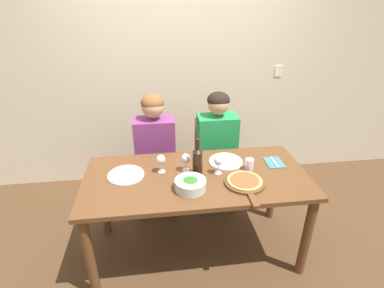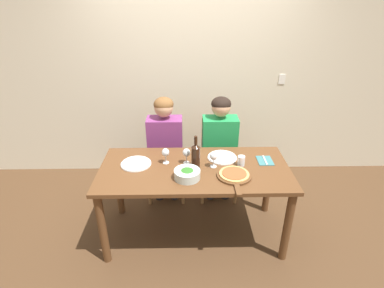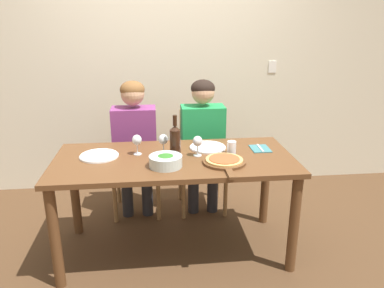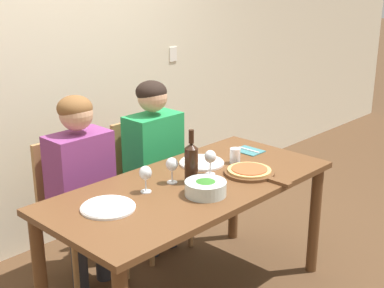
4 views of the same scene
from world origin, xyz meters
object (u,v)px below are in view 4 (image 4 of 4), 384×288
at_px(fork_on_napkin, 249,151).
at_px(pizza_on_board, 250,172).
at_px(person_woman, 82,175).
at_px(dinner_plate_left, 108,207).
at_px(person_man, 155,151).
at_px(water_tumbler, 235,156).
at_px(broccoli_bowl, 206,188).
at_px(wine_glass_centre, 172,165).
at_px(wine_bottle, 191,162).
at_px(chair_left, 74,206).
at_px(chair_right, 145,180).
at_px(wine_glass_right, 210,158).
at_px(wine_glass_left, 145,174).
at_px(dinner_plate_right, 202,162).

bearing_deg(fork_on_napkin, pizza_on_board, -140.88).
bearing_deg(person_woman, dinner_plate_left, -112.57).
relative_size(person_man, water_tumbler, 12.92).
xyz_separation_m(broccoli_bowl, wine_glass_centre, (-0.01, 0.25, 0.06)).
relative_size(person_woman, wine_bottle, 3.94).
relative_size(chair_left, chair_right, 1.00).
relative_size(chair_right, pizza_on_board, 2.09).
height_order(broccoli_bowl, dinner_plate_left, broccoli_bowl).
bearing_deg(chair_right, broccoli_bowl, -111.82).
distance_m(chair_left, chair_right, 0.60).
height_order(chair_right, broccoli_bowl, chair_right).
bearing_deg(pizza_on_board, person_woman, 129.58).
distance_m(pizza_on_board, wine_glass_right, 0.25).
xyz_separation_m(wine_glass_centre, fork_on_napkin, (0.74, 0.03, -0.10)).
bearing_deg(wine_glass_left, chair_left, 93.88).
distance_m(chair_right, wine_bottle, 0.87).
relative_size(chair_right, person_woman, 0.75).
bearing_deg(person_man, chair_left, 169.61).
height_order(chair_right, water_tumbler, chair_right).
distance_m(chair_left, wine_bottle, 0.89).
bearing_deg(pizza_on_board, dinner_plate_left, 165.62).
distance_m(person_man, pizza_on_board, 0.79).
bearing_deg(wine_glass_centre, wine_bottle, -40.99).
xyz_separation_m(wine_bottle, dinner_plate_left, (-0.55, 0.06, -0.11)).
distance_m(dinner_plate_left, wine_glass_right, 0.72).
relative_size(person_man, dinner_plate_right, 4.38).
xyz_separation_m(dinner_plate_left, wine_glass_left, (0.28, 0.02, 0.10)).
distance_m(dinner_plate_left, dinner_plate_right, 0.82).
relative_size(dinner_plate_left, wine_glass_centre, 1.85).
relative_size(chair_right, wine_glass_right, 6.08).
bearing_deg(wine_glass_right, chair_right, 80.35).
xyz_separation_m(dinner_plate_left, pizza_on_board, (0.88, -0.23, 0.01)).
distance_m(broccoli_bowl, wine_glass_centre, 0.26).
bearing_deg(chair_right, wine_glass_centre, -119.40).
height_order(person_woman, wine_glass_centre, person_woman).
bearing_deg(chair_right, water_tumbler, -79.23).
xyz_separation_m(wine_bottle, water_tumbler, (0.42, 0.02, -0.08)).
bearing_deg(chair_left, fork_on_napkin, -32.58).
relative_size(dinner_plate_left, fork_on_napkin, 1.55).
xyz_separation_m(pizza_on_board, wine_glass_right, (-0.17, 0.17, 0.09)).
xyz_separation_m(broccoli_bowl, water_tumbler, (0.50, 0.20, 0.01)).
bearing_deg(chair_right, wine_glass_right, -99.65).
distance_m(broccoli_bowl, dinner_plate_right, 0.48).
relative_size(wine_glass_centre, fork_on_napkin, 0.84).
height_order(broccoli_bowl, wine_glass_left, wine_glass_left).
xyz_separation_m(person_woman, dinner_plate_right, (0.58, -0.45, 0.04)).
bearing_deg(wine_glass_left, pizza_on_board, -22.31).
height_order(dinner_plate_left, fork_on_napkin, dinner_plate_left).
distance_m(chair_right, dinner_plate_right, 0.63).
relative_size(pizza_on_board, wine_glass_right, 2.91).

